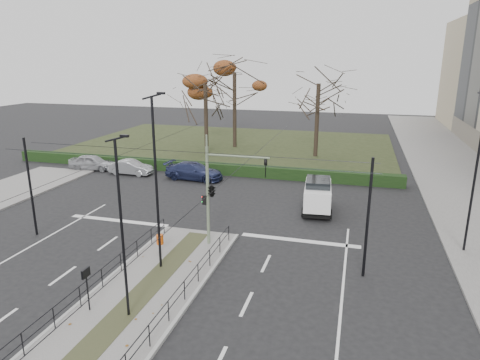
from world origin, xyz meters
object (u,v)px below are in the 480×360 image
(litter_bin, at_px, (160,240))
(streetlamp_median_near, at_px, (122,229))
(streetlamp_sidewalk, at_px, (476,171))
(parked_car_first, at_px, (92,162))
(rust_tree, at_px, (234,72))
(bare_tree_center, at_px, (318,89))
(bare_tree_near, at_px, (205,90))
(white_van, at_px, (318,194))
(traffic_light, at_px, (213,189))
(streetlamp_median_far, at_px, (157,183))
(parked_car_third, at_px, (194,171))
(parked_car_second, at_px, (131,167))
(info_panel, at_px, (86,278))

(litter_bin, xyz_separation_m, streetlamp_median_near, (1.41, -5.86, 3.13))
(streetlamp_sidewalk, bearing_deg, parked_car_first, 161.03)
(rust_tree, bearing_deg, streetlamp_sidewalk, -50.34)
(streetlamp_median_near, height_order, bare_tree_center, bare_tree_center)
(streetlamp_sidewalk, relative_size, bare_tree_center, 0.86)
(bare_tree_near, bearing_deg, white_van, -47.81)
(bare_tree_center, bearing_deg, white_van, -83.66)
(streetlamp_sidewalk, bearing_deg, streetlamp_median_near, -144.29)
(streetlamp_median_near, relative_size, parked_car_first, 1.74)
(traffic_light, relative_size, bare_tree_near, 0.56)
(streetlamp_median_near, xyz_separation_m, streetlamp_median_far, (-0.59, 4.26, 0.62))
(streetlamp_sidewalk, bearing_deg, streetlamp_median_far, -157.58)
(parked_car_third, height_order, white_van, white_van)
(parked_car_second, bearing_deg, rust_tree, -21.25)
(traffic_light, relative_size, parked_car_first, 1.31)
(parked_car_third, xyz_separation_m, rust_tree, (-0.53, 14.66, 8.08))
(parked_car_third, distance_m, white_van, 12.57)
(parked_car_first, xyz_separation_m, white_van, (22.13, -5.95, 0.48))
(traffic_light, relative_size, parked_car_third, 1.08)
(parked_car_third, relative_size, bare_tree_near, 0.52)
(streetlamp_median_near, relative_size, rust_tree, 0.65)
(parked_car_first, height_order, white_van, white_van)
(info_panel, relative_size, rust_tree, 0.17)
(litter_bin, bearing_deg, streetlamp_median_far, -63.15)
(info_panel, bearing_deg, bare_tree_center, 79.62)
(rust_tree, bearing_deg, parked_car_third, -87.95)
(white_van, height_order, rust_tree, rust_tree)
(parked_car_third, relative_size, rust_tree, 0.45)
(white_van, bearing_deg, parked_car_third, 154.68)
(traffic_light, height_order, parked_car_second, traffic_light)
(bare_tree_center, bearing_deg, streetlamp_median_near, -97.35)
(streetlamp_sidewalk, distance_m, white_van, 10.28)
(info_panel, height_order, parked_car_second, info_panel)
(traffic_light, distance_m, parked_car_second, 18.23)
(litter_bin, height_order, parked_car_second, parked_car_second)
(traffic_light, height_order, bare_tree_center, bare_tree_center)
(rust_tree, xyz_separation_m, bare_tree_center, (9.93, -2.51, -1.56))
(traffic_light, relative_size, white_van, 1.27)
(streetlamp_median_near, height_order, streetlamp_median_far, streetlamp_median_far)
(streetlamp_median_far, bearing_deg, parked_car_second, 123.75)
(traffic_light, bearing_deg, rust_tree, 103.90)
(streetlamp_sidewalk, relative_size, rust_tree, 0.77)
(white_van, distance_m, rust_tree, 24.50)
(parked_car_third, bearing_deg, info_panel, -166.63)
(streetlamp_sidewalk, bearing_deg, info_panel, -147.04)
(litter_bin, relative_size, streetlamp_median_near, 0.13)
(white_van, bearing_deg, streetlamp_median_far, -121.80)
(streetlamp_median_near, height_order, bare_tree_near, bare_tree_near)
(streetlamp_median_far, bearing_deg, streetlamp_median_near, -82.05)
(info_panel, xyz_separation_m, rust_tree, (-3.93, 35.31, 7.19))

